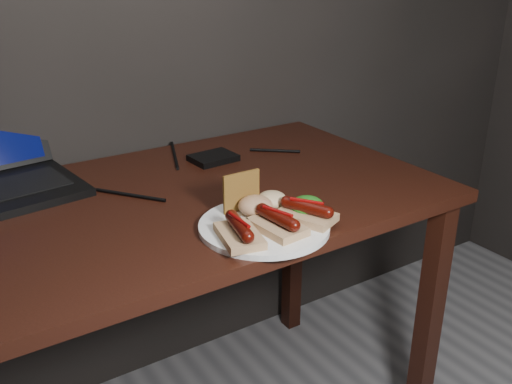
% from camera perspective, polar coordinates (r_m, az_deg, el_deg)
% --- Properties ---
extents(desk, '(1.40, 0.70, 0.75)m').
position_cam_1_polar(desk, '(1.32, -11.26, -4.81)').
color(desk, black).
rests_on(desk, ground).
extents(hard_drive, '(0.12, 0.10, 0.02)m').
position_cam_1_polar(hard_drive, '(1.52, -4.30, 3.42)').
color(hard_drive, black).
rests_on(hard_drive, desk).
extents(desk_cables, '(0.93, 0.40, 0.01)m').
position_cam_1_polar(desk_cables, '(1.40, -12.26, 1.03)').
color(desk_cables, black).
rests_on(desk_cables, desk).
extents(plate, '(0.28, 0.28, 0.01)m').
position_cam_1_polar(plate, '(1.14, 0.82, -3.45)').
color(plate, white).
rests_on(plate, desk).
extents(bread_sausage_left, '(0.09, 0.13, 0.04)m').
position_cam_1_polar(bread_sausage_left, '(1.07, -1.68, -3.97)').
color(bread_sausage_left, tan).
rests_on(bread_sausage_left, plate).
extents(bread_sausage_center, '(0.08, 0.12, 0.04)m').
position_cam_1_polar(bread_sausage_center, '(1.11, 2.16, -3.07)').
color(bread_sausage_center, tan).
rests_on(bread_sausage_center, plate).
extents(bread_sausage_right, '(0.11, 0.13, 0.04)m').
position_cam_1_polar(bread_sausage_right, '(1.15, 5.06, -2.03)').
color(bread_sausage_right, tan).
rests_on(bread_sausage_right, plate).
extents(crispbread, '(0.09, 0.01, 0.08)m').
position_cam_1_polar(crispbread, '(1.18, -1.47, 0.04)').
color(crispbread, olive).
rests_on(crispbread, plate).
extents(salad_greens, '(0.07, 0.07, 0.04)m').
position_cam_1_polar(salad_greens, '(1.18, 5.14, -1.38)').
color(salad_greens, '#105310').
rests_on(salad_greens, plate).
extents(salsa_mound, '(0.07, 0.07, 0.04)m').
position_cam_1_polar(salsa_mound, '(1.17, -0.06, -1.37)').
color(salsa_mound, maroon).
rests_on(salsa_mound, plate).
extents(coleslaw_mound, '(0.06, 0.06, 0.04)m').
position_cam_1_polar(coleslaw_mound, '(1.21, 1.59, -0.77)').
color(coleslaw_mound, beige).
rests_on(coleslaw_mound, plate).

